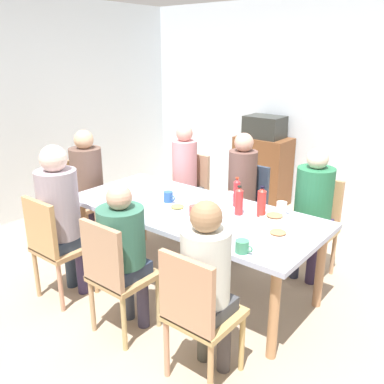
# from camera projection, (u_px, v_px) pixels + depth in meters

# --- Properties ---
(ground_plane) EXTENTS (6.22, 6.22, 0.00)m
(ground_plane) POSITION_uv_depth(u_px,v_px,m) (192.00, 284.00, 3.69)
(ground_plane) COLOR tan
(wall_back) EXTENTS (5.43, 0.12, 2.60)m
(wall_back) POSITION_uv_depth(u_px,v_px,m) (319.00, 108.00, 5.14)
(wall_back) COLOR silver
(wall_back) RESTS_ON ground_plane
(wall_left) EXTENTS (0.12, 5.19, 2.60)m
(wall_left) POSITION_uv_depth(u_px,v_px,m) (15.00, 111.00, 4.83)
(wall_left) COLOR silver
(wall_left) RESTS_ON ground_plane
(dining_table) EXTENTS (2.19, 0.97, 0.72)m
(dining_table) POSITION_uv_depth(u_px,v_px,m) (192.00, 217.00, 3.48)
(dining_table) COLOR silver
(dining_table) RESTS_ON ground_plane
(chair_0) EXTENTS (0.40, 0.40, 0.90)m
(chair_0) POSITION_uv_depth(u_px,v_px,m) (54.00, 243.00, 3.32)
(chair_0) COLOR tan
(chair_0) RESTS_ON ground_plane
(person_0) EXTENTS (0.32, 0.32, 1.30)m
(person_0) POSITION_uv_depth(u_px,v_px,m) (60.00, 209.00, 3.29)
(person_0) COLOR #273444
(person_0) RESTS_ON ground_plane
(chair_1) EXTENTS (0.40, 0.40, 0.90)m
(chair_1) POSITION_uv_depth(u_px,v_px,m) (246.00, 204.00, 4.16)
(chair_1) COLOR navy
(chair_1) RESTS_ON ground_plane
(person_1) EXTENTS (0.30, 0.30, 1.24)m
(person_1) POSITION_uv_depth(u_px,v_px,m) (242.00, 186.00, 4.02)
(person_1) COLOR #32344F
(person_1) RESTS_ON ground_plane
(chair_2) EXTENTS (0.40, 0.40, 0.90)m
(chair_2) POSITION_uv_depth(u_px,v_px,m) (197.00, 311.00, 2.45)
(chair_2) COLOR tan
(chair_2) RESTS_ON ground_plane
(person_2) EXTENTS (0.30, 0.30, 1.18)m
(person_2) POSITION_uv_depth(u_px,v_px,m) (207.00, 276.00, 2.46)
(person_2) COLOR #47453C
(person_2) RESTS_ON ground_plane
(chair_3) EXTENTS (0.40, 0.40, 0.90)m
(chair_3) POSITION_uv_depth(u_px,v_px,m) (315.00, 222.00, 3.73)
(chair_3) COLOR tan
(chair_3) RESTS_ON ground_plane
(person_3) EXTENTS (0.32, 0.32, 1.20)m
(person_3) POSITION_uv_depth(u_px,v_px,m) (313.00, 202.00, 3.59)
(person_3) COLOR #362A4A
(person_3) RESTS_ON ground_plane
(chair_4) EXTENTS (0.40, 0.40, 0.90)m
(chair_4) POSITION_uv_depth(u_px,v_px,m) (84.00, 196.00, 4.39)
(chair_4) COLOR tan
(chair_4) RESTS_ON ground_plane
(person_4) EXTENTS (0.33, 0.33, 1.23)m
(person_4) POSITION_uv_depth(u_px,v_px,m) (87.00, 177.00, 4.27)
(person_4) COLOR #362B55
(person_4) RESTS_ON ground_plane
(chair_5) EXTENTS (0.40, 0.40, 0.90)m
(chair_5) POSITION_uv_depth(u_px,v_px,m) (189.00, 190.00, 4.59)
(chair_5) COLOR tan
(chair_5) RESTS_ON ground_plane
(person_5) EXTENTS (0.30, 0.30, 1.24)m
(person_5) POSITION_uv_depth(u_px,v_px,m) (184.00, 173.00, 4.46)
(person_5) COLOR #464841
(person_5) RESTS_ON ground_plane
(chair_6) EXTENTS (0.40, 0.40, 0.90)m
(chair_6) POSITION_uv_depth(u_px,v_px,m) (115.00, 272.00, 2.88)
(chair_6) COLOR tan
(chair_6) RESTS_ON ground_plane
(person_6) EXTENTS (0.33, 0.33, 1.13)m
(person_6) POSITION_uv_depth(u_px,v_px,m) (123.00, 245.00, 2.89)
(person_6) COLOR #353A44
(person_6) RESTS_ON ground_plane
(plate_0) EXTENTS (0.21, 0.21, 0.04)m
(plate_0) POSITION_uv_depth(u_px,v_px,m) (278.00, 234.00, 2.95)
(plate_0) COLOR white
(plate_0) RESTS_ON dining_table
(plate_1) EXTENTS (0.23, 0.23, 0.04)m
(plate_1) POSITION_uv_depth(u_px,v_px,m) (274.00, 217.00, 3.26)
(plate_1) COLOR silver
(plate_1) RESTS_ON dining_table
(plate_2) EXTENTS (0.20, 0.20, 0.04)m
(plate_2) POSITION_uv_depth(u_px,v_px,m) (177.00, 208.00, 3.44)
(plate_2) COLOR white
(plate_2) RESTS_ON dining_table
(bowl_0) EXTENTS (0.21, 0.21, 0.12)m
(bowl_0) POSITION_uv_depth(u_px,v_px,m) (207.00, 217.00, 3.14)
(bowl_0) COLOR #437A47
(bowl_0) RESTS_ON dining_table
(cup_0) EXTENTS (0.11, 0.08, 0.09)m
(cup_0) POSITION_uv_depth(u_px,v_px,m) (230.00, 197.00, 3.61)
(cup_0) COLOR white
(cup_0) RESTS_ON dining_table
(cup_1) EXTENTS (0.11, 0.07, 0.09)m
(cup_1) POSITION_uv_depth(u_px,v_px,m) (115.00, 192.00, 3.74)
(cup_1) COLOR #DECC48
(cup_1) RESTS_ON dining_table
(cup_2) EXTENTS (0.12, 0.08, 0.09)m
(cup_2) POSITION_uv_depth(u_px,v_px,m) (282.00, 208.00, 3.36)
(cup_2) COLOR white
(cup_2) RESTS_ON dining_table
(cup_3) EXTENTS (0.12, 0.08, 0.09)m
(cup_3) POSITION_uv_depth(u_px,v_px,m) (168.00, 197.00, 3.60)
(cup_3) COLOR #2F5AA4
(cup_3) RESTS_ON dining_table
(cup_4) EXTENTS (0.13, 0.09, 0.08)m
(cup_4) POSITION_uv_depth(u_px,v_px,m) (242.00, 247.00, 2.70)
(cup_4) COLOR #418F66
(cup_4) RESTS_ON dining_table
(cup_5) EXTENTS (0.11, 0.07, 0.09)m
(cup_5) POSITION_uv_depth(u_px,v_px,m) (194.00, 211.00, 3.30)
(cup_5) COLOR #D24B46
(cup_5) RESTS_ON dining_table
(bottle_0) EXTENTS (0.07, 0.07, 0.24)m
(bottle_0) POSITION_uv_depth(u_px,v_px,m) (239.00, 201.00, 3.30)
(bottle_0) COLOR red
(bottle_0) RESTS_ON dining_table
(bottle_1) EXTENTS (0.07, 0.07, 0.25)m
(bottle_1) POSITION_uv_depth(u_px,v_px,m) (262.00, 202.00, 3.27)
(bottle_1) COLOR red
(bottle_1) RESTS_ON dining_table
(bottle_2) EXTENTS (0.06, 0.06, 0.25)m
(bottle_2) POSITION_uv_depth(u_px,v_px,m) (237.00, 193.00, 3.48)
(bottle_2) COLOR red
(bottle_2) RESTS_ON dining_table
(side_cabinet) EXTENTS (0.70, 0.44, 0.90)m
(side_cabinet) POSITION_uv_depth(u_px,v_px,m) (262.00, 171.00, 5.54)
(side_cabinet) COLOR brown
(side_cabinet) RESTS_ON ground_plane
(microwave) EXTENTS (0.48, 0.36, 0.28)m
(microwave) POSITION_uv_depth(u_px,v_px,m) (265.00, 127.00, 5.35)
(microwave) COLOR #2C2E2A
(microwave) RESTS_ON side_cabinet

